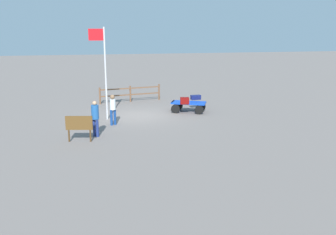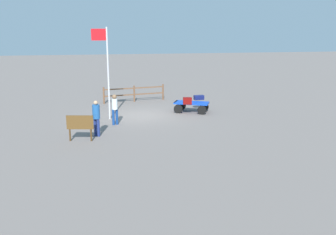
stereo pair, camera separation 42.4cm
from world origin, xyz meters
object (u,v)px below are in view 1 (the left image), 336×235
object	(u,v)px
luggage_cart	(188,105)
worker_trailing	(95,116)
signboard	(79,125)
flagpole	(103,66)
suitcase_tan	(196,97)
suitcase_olive	(185,101)
worker_lead	(113,108)

from	to	relation	value
luggage_cart	worker_trailing	distance (m)	7.28
worker_trailing	signboard	bearing A→B (deg)	41.77
flagpole	signboard	world-z (taller)	flagpole
suitcase_tan	flagpole	size ratio (longest dim) A/B	0.13
luggage_cart	worker_trailing	size ratio (longest dim) A/B	1.32
worker_trailing	suitcase_olive	bearing A→B (deg)	-146.25
suitcase_olive	signboard	bearing A→B (deg)	34.82
suitcase_tan	worker_trailing	distance (m)	8.21
luggage_cart	worker_lead	bearing A→B (deg)	24.14
worker_lead	signboard	size ratio (longest dim) A/B	1.38
worker_lead	suitcase_olive	bearing A→B (deg)	-159.93
worker_trailing	signboard	xyz separation A→B (m)	(0.76, 0.68, -0.22)
worker_trailing	luggage_cart	bearing A→B (deg)	-144.38
flagpole	luggage_cart	bearing A→B (deg)	-171.68
worker_trailing	signboard	distance (m)	1.04
suitcase_tan	signboard	bearing A→B (deg)	37.15
worker_lead	worker_trailing	xyz separation A→B (m)	(1.01, 2.04, 0.07)
suitcase_olive	worker_lead	size ratio (longest dim) A/B	0.35
luggage_cart	worker_trailing	bearing A→B (deg)	35.62
worker_lead	worker_trailing	world-z (taller)	worker_trailing
luggage_cart	suitcase_olive	xyz separation A→B (m)	(0.40, 0.55, 0.38)
luggage_cart	suitcase_olive	distance (m)	0.78
suitcase_tan	worker_lead	size ratio (longest dim) A/B	0.39
luggage_cart	flagpole	bearing A→B (deg)	8.32
luggage_cart	worker_lead	world-z (taller)	worker_lead
flagpole	worker_lead	bearing A→B (deg)	102.76
suitcase_olive	worker_lead	distance (m)	4.78
suitcase_tan	signboard	distance (m)	9.22
luggage_cart	suitcase_tan	xyz separation A→B (m)	(-0.70, -0.67, 0.33)
suitcase_olive	flagpole	size ratio (longest dim) A/B	0.11
worker_lead	flagpole	bearing A→B (deg)	-77.24
flagpole	signboard	distance (m)	4.95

